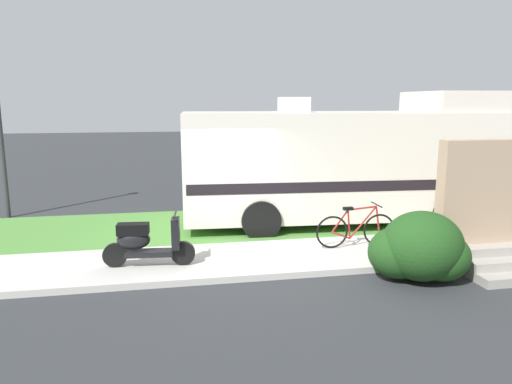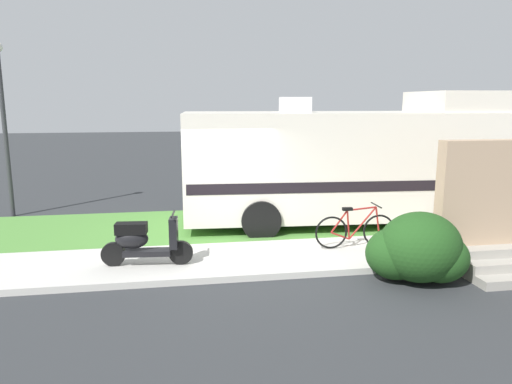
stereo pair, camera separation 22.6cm
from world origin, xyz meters
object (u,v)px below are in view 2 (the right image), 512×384
object	(u,v)px
motorhome_rv	(344,163)
scooter	(143,241)
bicycle	(355,230)
pickup_truck_near	(392,161)
street_lamp_post	(3,114)

from	to	relation	value
motorhome_rv	scooter	world-z (taller)	motorhome_rv
scooter	bicycle	bearing A→B (deg)	5.23
scooter	pickup_truck_near	distance (m)	11.44
street_lamp_post	motorhome_rv	bearing A→B (deg)	-14.61
pickup_truck_near	motorhome_rv	bearing A→B (deg)	-125.98
motorhome_rv	scooter	xyz separation A→B (m)	(-4.78, -2.72, -1.00)
scooter	pickup_truck_near	bearing A→B (deg)	42.59
motorhome_rv	pickup_truck_near	world-z (taller)	motorhome_rv
pickup_truck_near	street_lamp_post	size ratio (longest dim) A/B	1.11
scooter	pickup_truck_near	size ratio (longest dim) A/B	0.33
motorhome_rv	scooter	bearing A→B (deg)	-150.30
bicycle	street_lamp_post	xyz separation A→B (m)	(-8.01, 4.58, 2.26)
scooter	pickup_truck_near	world-z (taller)	pickup_truck_near
scooter	bicycle	size ratio (longest dim) A/B	0.98
street_lamp_post	scooter	bearing A→B (deg)	-52.53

